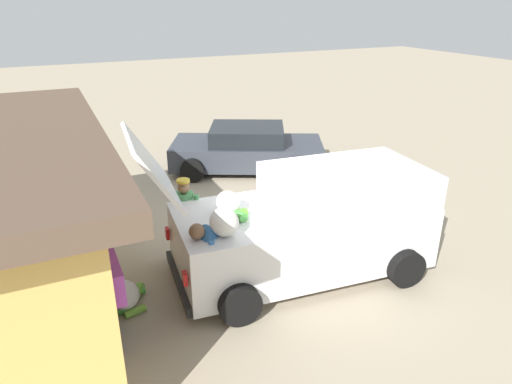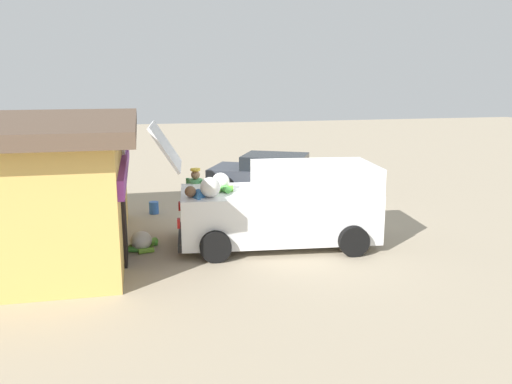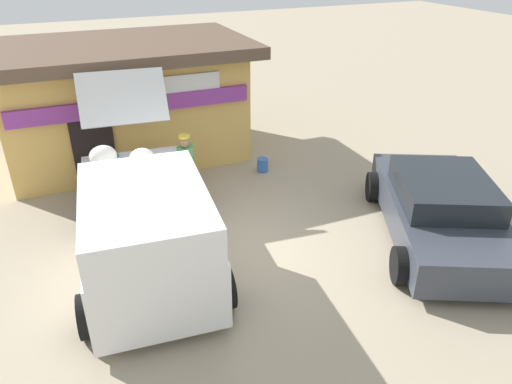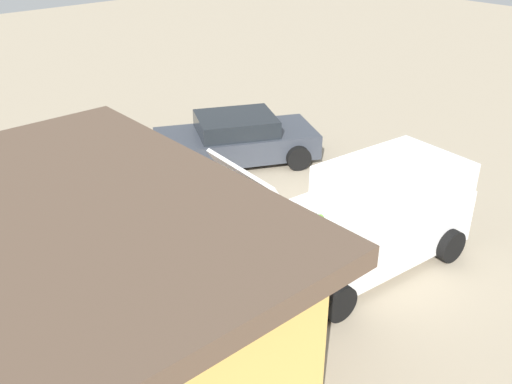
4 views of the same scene
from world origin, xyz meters
TOP-DOWN VIEW (x-y plane):
  - ground_plane at (0.00, 0.00)m, footprint 60.00×60.00m
  - storefront_bar at (-0.59, 5.21)m, footprint 6.28×3.99m
  - delivery_van at (-1.22, 0.11)m, footprint 2.59×5.07m
  - parked_sedan at (4.00, -1.08)m, footprint 3.49×4.52m
  - vendor_standing at (0.02, 1.95)m, footprint 0.48×0.48m
  - customer_bending at (-1.45, 1.93)m, footprint 0.63×0.78m
  - unloaded_banana_pile at (-0.89, 3.27)m, footprint 0.74×0.68m
  - paint_bucket at (2.16, 2.89)m, footprint 0.26×0.26m

SIDE VIEW (x-z plane):
  - ground_plane at x=0.00m, z-range 0.00..0.00m
  - paint_bucket at x=2.16m, z-range 0.00..0.33m
  - unloaded_banana_pile at x=-0.89m, z-range -0.02..0.38m
  - parked_sedan at x=4.00m, z-range -0.03..1.23m
  - vendor_standing at x=0.02m, z-range 0.11..1.71m
  - delivery_van at x=-1.22m, z-range -0.46..2.30m
  - customer_bending at x=-1.45m, z-range 0.17..1.68m
  - storefront_bar at x=-0.59m, z-range 0.05..2.93m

